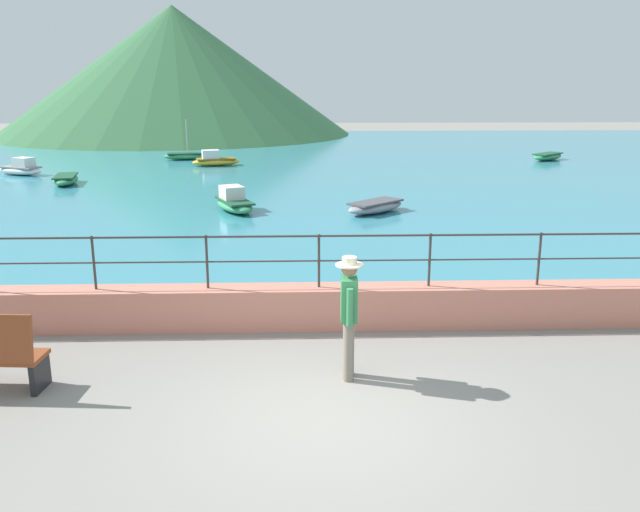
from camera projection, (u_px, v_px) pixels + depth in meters
ground_plane at (327, 419)px, 8.12m from camera, size 120.00×120.00×0.00m
promenade_wall at (319, 307)px, 11.12m from camera, size 20.00×0.56×0.70m
railing at (319, 251)px, 10.88m from camera, size 18.44×0.04×0.90m
lake_water at (304, 164)px, 33.08m from camera, size 64.00×44.32×0.06m
hill_main at (175, 71)px, 50.31m from camera, size 26.81×26.81×9.53m
person_walking at (349, 312)px, 9.03m from camera, size 0.38×0.57×1.75m
boat_0 at (66, 179)px, 26.27m from camera, size 1.32×2.43×0.36m
boat_1 at (234, 202)px, 20.84m from camera, size 1.72×2.47×0.76m
boat_2 at (548, 156)px, 34.30m from camera, size 2.32×2.19×0.36m
boat_3 at (215, 160)px, 32.03m from camera, size 2.45×1.43×0.76m
boat_4 at (186, 156)px, 34.50m from camera, size 2.40×1.19×2.05m
boat_5 at (21, 169)px, 28.90m from camera, size 2.46×1.82×0.76m
boat_6 at (376, 206)px, 20.59m from camera, size 2.30×2.22×0.36m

